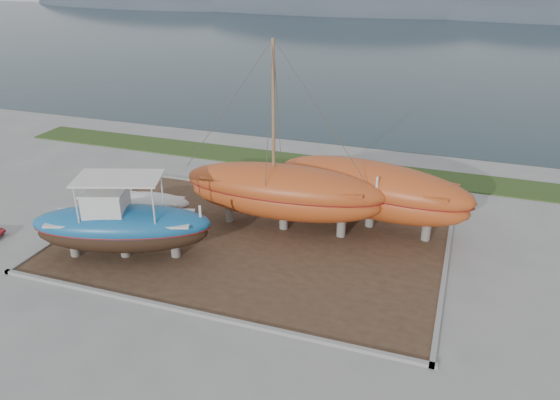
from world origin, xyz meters
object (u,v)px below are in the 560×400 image
(blue_caique, at_px, (121,218))
(orange_bare_hull, at_px, (371,196))
(white_dinghy, at_px, (154,206))
(orange_sailboat, at_px, (284,140))

(blue_caique, height_order, orange_bare_hull, blue_caique)
(blue_caique, bearing_deg, white_dinghy, 84.71)
(orange_bare_hull, bearing_deg, orange_sailboat, -146.29)
(orange_bare_hull, bearing_deg, blue_caique, -135.06)
(white_dinghy, bearing_deg, orange_bare_hull, 8.55)
(orange_bare_hull, bearing_deg, white_dinghy, -155.36)
(white_dinghy, bearing_deg, orange_sailboat, 2.86)
(orange_sailboat, height_order, orange_bare_hull, orange_sailboat)
(white_dinghy, relative_size, orange_sailboat, 0.40)
(blue_caique, relative_size, white_dinghy, 1.98)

